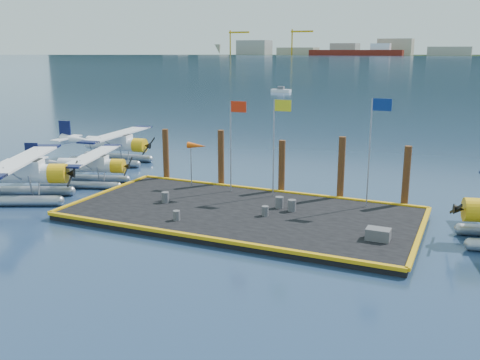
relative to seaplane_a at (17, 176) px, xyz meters
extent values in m
plane|color=navy|center=(14.73, 2.66, -1.63)|extent=(4000.00, 4000.00, 0.00)
cube|color=black|center=(14.73, 2.66, -1.43)|extent=(20.00, 10.00, 0.40)
cube|color=black|center=(14.73, 1102.66, -1.68)|extent=(3000.00, 500.00, 0.30)
cube|color=#4E110B|center=(-165.27, 862.66, 2.37)|extent=(150.00, 22.00, 10.00)
cube|color=white|center=(-125.27, 862.66, 11.37)|extent=(30.00, 16.00, 12.00)
cylinder|color=#D1990C|center=(-405.27, 897.66, 20.37)|extent=(2.40, 2.40, 44.00)
cylinder|color=#D1990C|center=(-285.27, 897.66, 20.37)|extent=(2.40, 2.40, 44.00)
cone|color=black|center=(-335.27, 1502.66, -1.63)|extent=(1400.00, 1400.00, 520.00)
cone|color=black|center=(-35.27, 1552.66, -1.63)|extent=(1300.00, 1300.00, 430.00)
cylinder|color=#9499A2|center=(-0.91, 0.92, -1.30)|extent=(6.48, 3.44, 0.66)
cylinder|color=#9499A2|center=(0.10, -1.29, -1.30)|extent=(6.48, 3.44, 0.66)
cylinder|color=white|center=(-0.21, -0.09, 0.19)|extent=(5.16, 3.23, 1.21)
cube|color=white|center=(0.40, 0.18, 0.57)|extent=(2.71, 2.11, 0.99)
cube|color=black|center=(0.70, 0.32, 0.79)|extent=(1.88, 1.69, 0.61)
cylinder|color=#ECAA0D|center=(2.40, 1.10, 0.19)|extent=(1.53, 1.62, 1.28)
cube|color=black|center=(3.25, 1.49, 0.19)|extent=(1.08, 2.26, 1.24)
cube|color=white|center=(0.40, 0.18, 1.12)|extent=(5.63, 9.70, 0.13)
cube|color=#0B0F37|center=(-1.58, 4.49, 1.12)|extent=(1.91, 1.59, 0.14)
cylinder|color=#9499A2|center=(0.88, 6.02, -1.36)|extent=(5.44, 2.19, 0.54)
cylinder|color=#9499A2|center=(1.48, 4.14, -1.36)|extent=(5.44, 2.19, 0.54)
cylinder|color=white|center=(1.35, 5.13, -0.16)|extent=(4.26, 2.19, 0.98)
cube|color=white|center=(1.86, 5.30, 0.16)|extent=(2.17, 1.53, 0.80)
cube|color=black|center=(2.12, 5.38, 0.33)|extent=(1.48, 1.27, 0.49)
cylinder|color=#ECAA0D|center=(3.56, 5.84, -0.16)|extent=(1.16, 1.26, 1.04)
cube|color=black|center=(4.29, 6.07, -0.16)|extent=(0.65, 1.91, 1.00)
cube|color=white|center=(1.86, 5.30, 0.60)|extent=(3.71, 8.07, 0.11)
cube|color=#0B0F37|center=(0.70, 8.96, 0.60)|extent=(1.52, 1.17, 0.12)
cube|color=#0B0F37|center=(3.02, 1.63, 0.60)|extent=(1.52, 1.17, 0.12)
cube|color=#0B0F37|center=(-2.57, 3.89, 0.65)|extent=(0.97, 0.40, 1.52)
cube|color=white|center=(-2.48, 3.92, 0.07)|extent=(1.68, 3.14, 0.09)
cylinder|color=#9499A2|center=(-2.17, 13.41, -1.32)|extent=(6.38, 1.26, 0.61)
cylinder|color=#9499A2|center=(-1.94, 11.17, -1.32)|extent=(6.38, 1.26, 0.61)
cylinder|color=white|center=(-1.85, 12.31, 0.06)|extent=(4.86, 1.61, 1.13)
cube|color=white|center=(-1.24, 12.37, 0.42)|extent=(2.36, 1.35, 0.92)
cube|color=black|center=(-0.93, 12.41, 0.62)|extent=(1.54, 1.22, 0.56)
cylinder|color=#ECAA0D|center=(0.80, 12.58, 0.06)|extent=(1.14, 1.29, 1.19)
cube|color=black|center=(1.67, 12.67, 0.06)|extent=(0.29, 2.28, 1.15)
cube|color=white|center=(-1.24, 12.37, 0.93)|extent=(2.47, 9.33, 0.12)
cube|color=#0B0F37|center=(-1.69, 16.76, 0.93)|extent=(1.62, 1.07, 0.13)
cube|color=#0B0F37|center=(-0.79, 7.99, 0.93)|extent=(1.62, 1.07, 0.13)
cube|color=#0B0F37|center=(-6.54, 11.83, 0.98)|extent=(1.13, 0.24, 1.74)
cube|color=white|center=(-6.44, 11.84, 0.32)|extent=(1.27, 3.56, 0.10)
cylinder|color=#ECAA0D|center=(27.15, 3.59, 0.11)|extent=(1.32, 1.44, 1.23)
cube|color=black|center=(26.28, 3.37, 0.11)|extent=(0.63, 2.30, 1.19)
cylinder|color=#504F54|center=(9.68, 2.35, -0.90)|extent=(0.46, 0.46, 0.66)
cylinder|color=#504F54|center=(16.31, 2.34, -0.95)|extent=(0.40, 0.40, 0.56)
cylinder|color=#504F54|center=(17.41, 3.80, -0.89)|extent=(0.49, 0.49, 0.68)
cylinder|color=#504F54|center=(12.13, -0.44, -0.96)|extent=(0.39, 0.39, 0.55)
cylinder|color=#504F54|center=(16.53, 4.10, -0.89)|extent=(0.49, 0.49, 0.69)
cube|color=#504F54|center=(22.89, 0.92, -0.94)|extent=(1.18, 0.78, 0.59)
cylinder|color=#97979F|center=(12.23, 6.46, 1.77)|extent=(0.08, 0.08, 6.00)
cube|color=red|center=(12.78, 6.46, 4.42)|extent=(1.10, 0.03, 0.70)
cylinder|color=#97979F|center=(15.23, 6.46, 1.87)|extent=(0.08, 0.08, 6.20)
cube|color=yellow|center=(15.78, 6.46, 4.62)|extent=(1.10, 0.03, 0.70)
cylinder|color=#97979F|center=(21.23, 6.46, 2.02)|extent=(0.08, 0.08, 6.50)
cube|color=navy|center=(21.78, 6.46, 4.92)|extent=(1.10, 0.03, 0.70)
cylinder|color=#97979F|center=(9.23, 6.46, 0.27)|extent=(0.07, 0.07, 3.00)
cone|color=#FF5B0E|center=(9.73, 6.46, 1.67)|extent=(1.40, 0.44, 0.44)
cylinder|color=#4D2516|center=(6.23, 8.06, 0.37)|extent=(0.44, 0.44, 4.00)
cylinder|color=#4D2516|center=(10.73, 8.06, 0.47)|extent=(0.44, 0.44, 4.20)
cylinder|color=#4D2516|center=(15.23, 8.06, 0.27)|extent=(0.44, 0.44, 3.80)
cylinder|color=#4D2516|center=(19.23, 8.06, 0.52)|extent=(0.44, 0.44, 4.30)
cylinder|color=#4D2516|center=(23.23, 8.06, 0.37)|extent=(0.44, 0.44, 4.00)
camera|label=1|loc=(26.87, -24.80, 7.98)|focal=40.00mm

